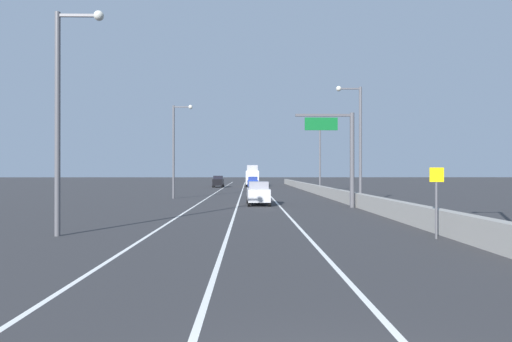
# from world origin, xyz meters

# --- Properties ---
(ground_plane) EXTENTS (320.00, 320.00, 0.00)m
(ground_plane) POSITION_xyz_m (0.00, 64.00, 0.00)
(ground_plane) COLOR #2D2D30
(lane_stripe_left) EXTENTS (0.16, 130.00, 0.00)m
(lane_stripe_left) POSITION_xyz_m (-5.50, 55.00, 0.00)
(lane_stripe_left) COLOR silver
(lane_stripe_left) RESTS_ON ground_plane
(lane_stripe_center) EXTENTS (0.16, 130.00, 0.00)m
(lane_stripe_center) POSITION_xyz_m (-2.00, 55.00, 0.00)
(lane_stripe_center) COLOR silver
(lane_stripe_center) RESTS_ON ground_plane
(lane_stripe_right) EXTENTS (0.16, 130.00, 0.00)m
(lane_stripe_right) POSITION_xyz_m (1.50, 55.00, 0.00)
(lane_stripe_right) COLOR silver
(lane_stripe_right) RESTS_ON ground_plane
(jersey_barrier_right) EXTENTS (0.60, 120.00, 1.10)m
(jersey_barrier_right) POSITION_xyz_m (7.74, 40.00, 0.55)
(jersey_barrier_right) COLOR gray
(jersey_barrier_right) RESTS_ON ground_plane
(overhead_sign_gantry) EXTENTS (4.68, 0.36, 7.50)m
(overhead_sign_gantry) POSITION_xyz_m (6.40, 30.08, 4.73)
(overhead_sign_gantry) COLOR #47474C
(overhead_sign_gantry) RESTS_ON ground_plane
(speed_advisory_sign) EXTENTS (0.60, 0.11, 3.00)m
(speed_advisory_sign) POSITION_xyz_m (6.84, 13.71, 1.76)
(speed_advisory_sign) COLOR #4C4C51
(speed_advisory_sign) RESTS_ON ground_plane
(lamp_post_right_second) EXTENTS (2.14, 0.44, 9.92)m
(lamp_post_right_second) POSITION_xyz_m (7.93, 31.63, 5.71)
(lamp_post_right_second) COLOR #4C4C51
(lamp_post_right_second) RESTS_ON ground_plane
(lamp_post_right_third) EXTENTS (2.14, 0.44, 9.92)m
(lamp_post_right_third) POSITION_xyz_m (8.28, 54.46, 5.71)
(lamp_post_right_third) COLOR #4C4C51
(lamp_post_right_third) RESTS_ON ground_plane
(lamp_post_left_near) EXTENTS (2.14, 0.44, 9.92)m
(lamp_post_left_near) POSITION_xyz_m (-9.19, 14.80, 5.71)
(lamp_post_left_near) COLOR #4C4C51
(lamp_post_left_near) RESTS_ON ground_plane
(lamp_post_left_mid) EXTENTS (2.14, 0.44, 9.92)m
(lamp_post_left_mid) POSITION_xyz_m (-8.75, 42.20, 5.71)
(lamp_post_left_mid) COLOR #4C4C51
(lamp_post_left_mid) RESTS_ON ground_plane
(car_blue_0) EXTENTS (1.92, 4.17, 2.00)m
(car_blue_0) POSITION_xyz_m (-0.33, 71.74, 0.99)
(car_blue_0) COLOR #1E389E
(car_blue_0) RESTS_ON ground_plane
(car_silver_1) EXTENTS (2.00, 4.70, 2.00)m
(car_silver_1) POSITION_xyz_m (-0.25, 32.93, 1.00)
(car_silver_1) COLOR #B7B7BC
(car_silver_1) RESTS_ON ground_plane
(car_black_2) EXTENTS (1.89, 4.60, 2.11)m
(car_black_2) POSITION_xyz_m (-6.61, 76.39, 1.05)
(car_black_2) COLOR black
(car_black_2) RESTS_ON ground_plane
(box_truck) EXTENTS (2.54, 9.24, 4.13)m
(box_truck) POSITION_xyz_m (-0.31, 80.74, 1.89)
(box_truck) COLOR silver
(box_truck) RESTS_ON ground_plane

